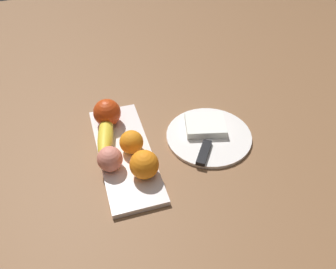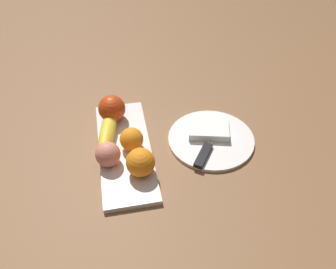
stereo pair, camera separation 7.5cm
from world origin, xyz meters
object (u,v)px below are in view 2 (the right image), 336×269
object	(u,v)px
peach	(107,154)
knife	(204,152)
apple	(111,109)
orange_near_apple	(140,162)
orange_near_banana	(131,139)
banana	(107,131)
folded_napkin	(208,128)
fruit_tray	(124,150)
dinner_plate	(210,139)

from	to	relation	value
peach	knife	distance (m)	0.26
apple	orange_near_apple	world-z (taller)	apple
orange_near_apple	orange_near_banana	bearing A→B (deg)	7.55
banana	knife	size ratio (longest dim) A/B	1.19
orange_near_banana	folded_napkin	size ratio (longest dim) A/B	0.56
knife	orange_near_banana	bearing A→B (deg)	109.11
banana	folded_napkin	bearing A→B (deg)	-82.03
fruit_tray	folded_napkin	distance (m)	0.25
orange_near_apple	knife	distance (m)	0.19
orange_near_banana	peach	xyz separation A→B (m)	(-0.04, 0.07, 0.00)
fruit_tray	orange_near_apple	bearing A→B (deg)	-160.93
knife	banana	bearing A→B (deg)	100.71
apple	banana	distance (m)	0.08
banana	dinner_plate	size ratio (longest dim) A/B	0.79
peach	dinner_plate	bearing A→B (deg)	-80.88
peach	apple	bearing A→B (deg)	-7.76
knife	apple	bearing A→B (deg)	86.24
orange_near_apple	peach	xyz separation A→B (m)	(0.05, 0.08, -0.00)
dinner_plate	fruit_tray	bearing A→B (deg)	90.00
apple	knife	bearing A→B (deg)	-128.02
peach	folded_napkin	xyz separation A→B (m)	(0.08, -0.29, -0.03)
folded_napkin	dinner_plate	bearing A→B (deg)	180.00
banana	dinner_plate	bearing A→B (deg)	-88.03
orange_near_banana	peach	distance (m)	0.08
orange_near_banana	knife	size ratio (longest dim) A/B	0.40
dinner_plate	knife	distance (m)	0.06
fruit_tray	orange_near_apple	world-z (taller)	orange_near_apple
orange_near_apple	knife	xyz separation A→B (m)	(0.04, -0.18, -0.04)
orange_near_banana	peach	world-z (taller)	peach
apple	folded_napkin	distance (m)	0.29
folded_napkin	orange_near_apple	bearing A→B (deg)	120.36
apple	orange_near_apple	distance (m)	0.23
folded_napkin	orange_near_banana	bearing A→B (deg)	98.23
peach	knife	size ratio (longest dim) A/B	0.41
orange_near_banana	knife	world-z (taller)	orange_near_banana
orange_near_banana	dinner_plate	bearing A→B (deg)	-89.49
apple	knife	xyz separation A→B (m)	(-0.18, -0.23, -0.04)
fruit_tray	folded_napkin	xyz separation A→B (m)	(0.03, -0.24, 0.01)
dinner_plate	knife	bearing A→B (deg)	148.94
banana	dinner_plate	world-z (taller)	banana
banana	orange_near_apple	size ratio (longest dim) A/B	2.61
banana	knife	world-z (taller)	banana
fruit_tray	dinner_plate	world-z (taller)	fruit_tray
fruit_tray	knife	world-z (taller)	knife
banana	folded_napkin	xyz separation A→B (m)	(-0.03, -0.28, -0.01)
apple	banana	bearing A→B (deg)	165.38
peach	knife	world-z (taller)	peach
knife	orange_near_apple	bearing A→B (deg)	136.78
orange_near_banana	dinner_plate	world-z (taller)	orange_near_banana
orange_near_banana	folded_napkin	world-z (taller)	orange_near_banana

